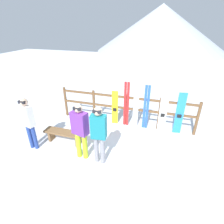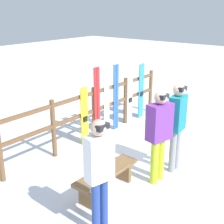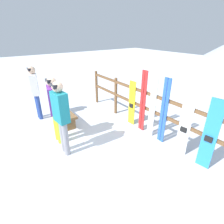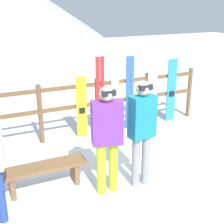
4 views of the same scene
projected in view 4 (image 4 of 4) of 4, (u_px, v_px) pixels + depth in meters
name	position (u px, v px, depth m)	size (l,w,h in m)	color
ground_plane	(140.00, 171.00, 5.65)	(40.00, 40.00, 0.00)	white
fence	(97.00, 101.00, 7.06)	(5.31, 0.10, 1.29)	brown
bench	(44.00, 171.00, 5.02)	(1.38, 0.36, 0.43)	brown
person_purple	(107.00, 133.00, 4.73)	(0.51, 0.36, 1.75)	#B7D826
person_teal	(142.00, 126.00, 4.90)	(0.43, 0.27, 1.78)	gray
snowboard_yellow	(82.00, 107.00, 6.88)	(0.25, 0.07, 1.39)	yellow
ski_pair_red	(100.00, 96.00, 7.00)	(0.19, 0.02, 1.78)	red
ski_pair_white	(115.00, 95.00, 7.15)	(0.20, 0.02, 1.74)	white
ski_pair_blue	(130.00, 93.00, 7.30)	(0.20, 0.02, 1.73)	blue
snowboard_white	(152.00, 96.00, 7.60)	(0.27, 0.08, 1.46)	white
snowboard_blue	(171.00, 91.00, 7.80)	(0.28, 0.08, 1.58)	#288CE0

